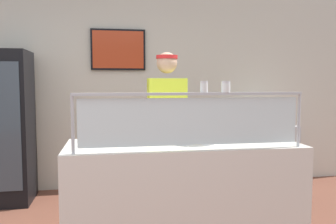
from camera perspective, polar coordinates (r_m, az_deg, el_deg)
ground_plane at (r=3.83m, az=0.32°, el=-17.59°), size 12.00×12.00×0.00m
shop_rear_unit at (r=4.97m, az=-2.66°, el=3.62°), size 6.33×0.13×2.70m
serving_counter at (r=3.09m, az=2.40°, el=-13.76°), size 1.93×0.75×0.95m
sneeze_guard at (r=2.63m, az=3.91°, el=-0.27°), size 1.76×0.06×0.43m
pizza_tray at (r=3.01m, az=3.83°, el=-4.61°), size 0.42×0.42×0.04m
pizza_server at (r=2.98m, az=3.37°, el=-4.27°), size 0.11×0.29×0.01m
parmesan_shaker at (r=2.65m, az=5.86°, el=3.98°), size 0.06×0.06×0.09m
pepper_flake_shaker at (r=2.70m, az=9.35°, el=3.95°), size 0.07×0.07×0.09m
worker_figure at (r=3.57m, az=-0.10°, el=-2.50°), size 0.41×0.50×1.76m
drink_fridge at (r=4.68m, az=-24.99°, el=-2.25°), size 0.62×0.61×1.84m
prep_shelf at (r=5.02m, az=15.55°, el=-7.03°), size 0.70×0.55×0.89m
pizza_box_stack at (r=4.94m, az=15.68°, el=-0.95°), size 0.50×0.49×0.18m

